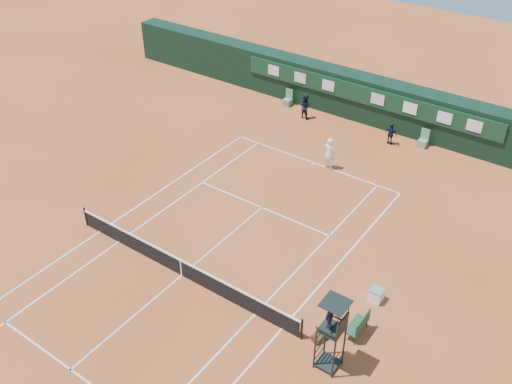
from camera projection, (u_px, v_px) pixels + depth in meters
ground at (182, 275)px, 26.07m from camera, size 90.00×90.00×0.00m
court_lines at (182, 275)px, 26.07m from camera, size 11.05×23.85×0.01m
tennis_net at (181, 267)px, 25.78m from camera, size 12.90×0.10×1.10m
back_wall at (368, 99)px, 37.73m from camera, size 40.00×1.65×3.00m
linesman_chair_left at (288, 101)px, 40.19m from camera, size 0.55×0.50×1.15m
linesman_chair_right at (423, 142)px, 35.44m from camera, size 0.55×0.50×1.15m
umpire_chair at (332, 321)px, 20.56m from camera, size 0.96×0.95×3.42m
player_bench at (359, 324)px, 22.87m from camera, size 0.55×1.20×1.10m
tennis_bag at (322, 336)px, 22.96m from camera, size 0.61×0.93×0.32m
cooler at (376, 295)px, 24.60m from camera, size 0.57×0.57×0.65m
tennis_ball at (271, 186)px, 31.97m from camera, size 0.07×0.07×0.07m
player at (329, 153)px, 32.97m from camera, size 0.76×0.53×2.01m
ball_kid_left at (305, 106)px, 38.31m from camera, size 0.86×0.69×1.68m
ball_kid_right at (391, 134)px, 35.45m from camera, size 0.87×0.43×1.43m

